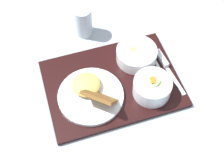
# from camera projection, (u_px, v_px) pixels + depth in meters

# --- Properties ---
(ground_plane) EXTENTS (4.00, 4.00, 0.00)m
(ground_plane) POSITION_uv_depth(u_px,v_px,m) (112.00, 85.00, 1.03)
(ground_plane) COLOR #99A3AD
(serving_tray) EXTENTS (0.45, 0.35, 0.01)m
(serving_tray) POSITION_uv_depth(u_px,v_px,m) (112.00, 83.00, 1.02)
(serving_tray) COLOR black
(serving_tray) RESTS_ON ground_plane
(bowl_salad) EXTENTS (0.12, 0.12, 0.07)m
(bowl_salad) POSITION_uv_depth(u_px,v_px,m) (152.00, 87.00, 0.96)
(bowl_salad) COLOR silver
(bowl_salad) RESTS_ON serving_tray
(bowl_soup) EXTENTS (0.14, 0.14, 0.05)m
(bowl_soup) POSITION_uv_depth(u_px,v_px,m) (137.00, 54.00, 1.04)
(bowl_soup) COLOR silver
(bowl_soup) RESTS_ON serving_tray
(plate_main) EXTENTS (0.21, 0.21, 0.09)m
(plate_main) POSITION_uv_depth(u_px,v_px,m) (91.00, 93.00, 0.97)
(plate_main) COLOR silver
(plate_main) RESTS_ON serving_tray
(knife) EXTENTS (0.05, 0.19, 0.02)m
(knife) POSITION_uv_depth(u_px,v_px,m) (164.00, 62.00, 1.05)
(knife) COLOR silver
(knife) RESTS_ON serving_tray
(spoon) EXTENTS (0.05, 0.16, 0.01)m
(spoon) POSITION_uv_depth(u_px,v_px,m) (160.00, 70.00, 1.03)
(spoon) COLOR silver
(spoon) RESTS_ON serving_tray
(glass_water) EXTENTS (0.06, 0.06, 0.11)m
(glass_water) POSITION_uv_depth(u_px,v_px,m) (83.00, 23.00, 1.11)
(glass_water) COLOR silver
(glass_water) RESTS_ON ground_plane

